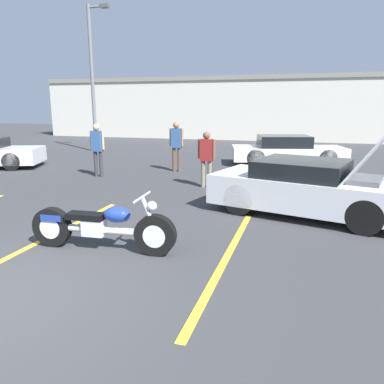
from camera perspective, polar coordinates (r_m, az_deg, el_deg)
parking_stripe_middle at (r=7.43m, az=-20.74°, el=-6.29°), size 0.12×4.73×0.01m
parking_stripe_back at (r=6.08m, az=5.36°, el=-9.73°), size 0.12×4.73×0.01m
far_building at (r=28.42m, az=9.49°, el=12.76°), size 32.00×4.20×4.40m
light_pole at (r=20.45m, az=-14.79°, el=17.12°), size 1.21×0.28×7.20m
motorcycle at (r=6.36m, az=-13.63°, el=-5.22°), size 2.52×0.70×0.97m
show_car_hood_open at (r=8.57m, az=17.43°, el=0.65°), size 4.43×2.83×2.03m
parked_car_right_row at (r=15.85m, az=14.23°, el=6.14°), size 4.76×2.79×1.18m
spectator_near_motorcycle at (r=13.04m, az=-14.23°, el=6.93°), size 0.52×0.23×1.78m
spectator_by_show_car at (r=10.90m, az=2.21°, el=5.68°), size 0.52×0.21×1.63m
spectator_midground at (r=13.66m, az=-2.39°, el=7.63°), size 0.52×0.24×1.80m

